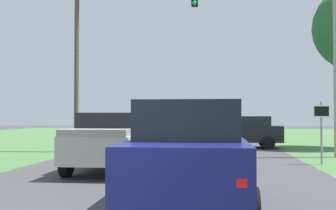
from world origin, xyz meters
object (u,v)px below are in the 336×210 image
(red_suv_near, at_px, (190,154))
(keep_moving_sign, at_px, (321,124))
(pickup_truck_lead, at_px, (112,141))
(traffic_light, at_px, (107,39))
(crossing_suv_far, at_px, (242,131))

(red_suv_near, height_order, keep_moving_sign, keep_moving_sign)
(pickup_truck_lead, relative_size, traffic_light, 0.56)
(pickup_truck_lead, bearing_deg, crossing_suv_far, 64.77)
(pickup_truck_lead, relative_size, crossing_suv_far, 1.13)
(keep_moving_sign, height_order, crossing_suv_far, keep_moving_sign)
(crossing_suv_far, bearing_deg, keep_moving_sign, -72.65)
(pickup_truck_lead, height_order, keep_moving_sign, keep_moving_sign)
(red_suv_near, xyz_separation_m, pickup_truck_lead, (-2.84, 5.31, -0.11))
(red_suv_near, relative_size, pickup_truck_lead, 0.92)
(keep_moving_sign, bearing_deg, red_suv_near, -118.79)
(traffic_light, bearing_deg, keep_moving_sign, -25.86)
(keep_moving_sign, bearing_deg, pickup_truck_lead, -159.62)
(red_suv_near, xyz_separation_m, crossing_suv_far, (2.02, 15.61, -0.13))
(red_suv_near, distance_m, pickup_truck_lead, 6.02)
(traffic_light, bearing_deg, red_suv_near, -68.47)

